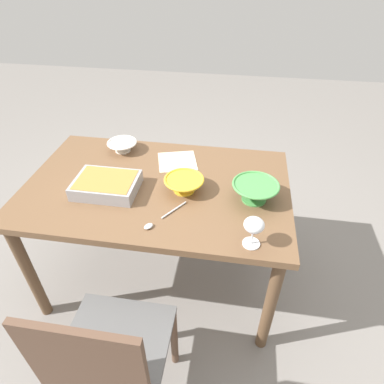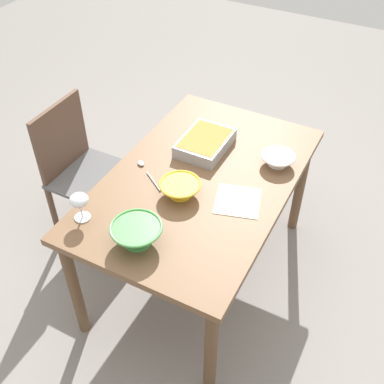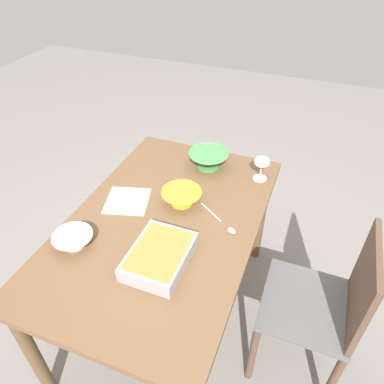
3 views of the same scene
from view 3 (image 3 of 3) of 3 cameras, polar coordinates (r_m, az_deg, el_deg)
name	(u,v)px [view 3 (image 3 of 3)]	position (r m, az deg, el deg)	size (l,w,h in m)	color
ground_plane	(170,310)	(2.25, -3.55, -18.15)	(8.00, 8.00, 0.00)	gray
dining_table	(165,233)	(1.75, -4.37, -6.54)	(1.35, 0.85, 0.72)	brown
chair	(325,305)	(1.78, 20.33, -16.43)	(0.42, 0.40, 0.88)	#595959
wine_glass	(262,163)	(1.91, 10.99, 4.48)	(0.08, 0.08, 0.14)	white
casserole_dish	(160,255)	(1.49, -5.17, -9.95)	(0.31, 0.23, 0.07)	#99999E
mixing_bowl	(73,239)	(1.63, -18.28, -7.05)	(0.17, 0.17, 0.06)	white
small_bowl	(182,196)	(1.75, -1.66, -0.67)	(0.20, 0.20, 0.07)	yellow
serving_bowl	(208,159)	(2.00, 2.61, 5.28)	(0.22, 0.22, 0.09)	#4C994C
serving_spoon	(224,224)	(1.66, 5.09, -5.05)	(0.16, 0.22, 0.01)	silver
napkin	(127,201)	(1.82, -10.20, -1.37)	(0.21, 0.21, 0.00)	beige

